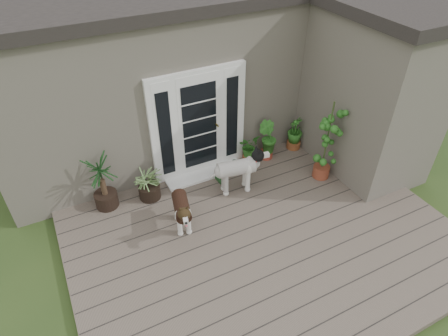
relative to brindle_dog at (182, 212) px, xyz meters
name	(u,v)px	position (x,y,z in m)	size (l,w,h in m)	color
deck	(266,241)	(1.12, -0.88, -0.40)	(6.20, 4.60, 0.12)	#6B5B4C
house_main	(169,65)	(1.12, 3.37, 1.09)	(7.40, 4.00, 3.10)	#665E54
house_wing	(370,97)	(4.02, 0.22, 1.09)	(1.60, 2.40, 3.10)	#665E54
roof_wing	(393,6)	(4.02, 0.22, 2.74)	(1.80, 2.60, 0.20)	#2D2826
door_unit	(199,124)	(0.92, 1.32, 0.73)	(1.90, 0.14, 2.15)	white
door_step	(205,174)	(0.92, 1.12, -0.32)	(1.60, 0.40, 0.05)	white
brindle_dog	(182,212)	(0.00, 0.00, 0.00)	(0.35, 0.82, 0.68)	#331C12
white_dog	(236,174)	(1.26, 0.43, 0.05)	(0.40, 0.93, 0.78)	white
spider_plant	(148,182)	(-0.27, 0.97, 0.01)	(0.66, 0.66, 0.71)	#80945B
yucca	(102,181)	(-1.03, 1.11, 0.22)	(0.78, 0.78, 1.13)	black
herb_a	(249,151)	(1.92, 1.12, -0.08)	(0.41, 0.41, 0.52)	#265919
herb_b	(267,145)	(2.33, 1.08, -0.03)	(0.42, 0.42, 0.63)	#1C5317
herb_c	(294,136)	(3.06, 1.12, -0.04)	(0.38, 0.38, 0.60)	#30661D
sapling	(327,140)	(2.96, 0.04, 0.52)	(0.51, 0.51, 1.72)	#1C621C
clog_left	(220,179)	(1.10, 0.81, -0.30)	(0.12, 0.26, 0.08)	#173A17
clog_right	(236,165)	(1.60, 1.06, -0.29)	(0.15, 0.31, 0.09)	#153619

